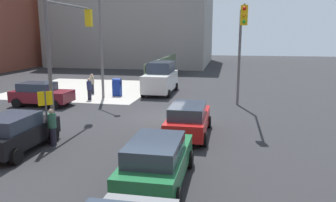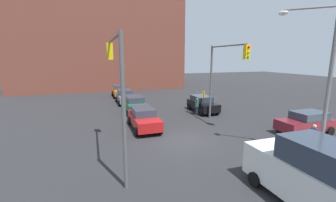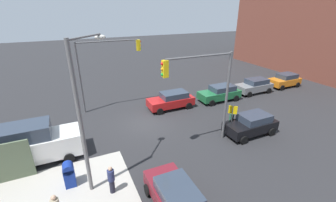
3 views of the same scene
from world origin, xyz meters
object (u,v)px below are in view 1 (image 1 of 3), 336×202
Objects in this scene: smokestack at (23,17)px; traffic_signal_nw_corner at (67,40)px; sedan_black at (15,132)px; pedestrian_waiting at (89,89)px; pedestrian_crossing at (52,126)px; coupe_green at (157,160)px; pedestrian_walking_north at (92,83)px; hatchback_red at (188,119)px; traffic_signal_se_corner at (241,38)px; street_lamp_corner at (103,37)px; sedan_maroon at (41,94)px; mailbox_blue at (117,87)px; van_white_delivery at (161,78)px.

smokestack is 2.35× the size of traffic_signal_nw_corner.
sedan_black is 2.45× the size of pedestrian_waiting.
pedestrian_crossing reaches higher than pedestrian_waiting.
smokestack reaches higher than traffic_signal_nw_corner.
pedestrian_walking_north is (15.57, 9.05, 0.03)m from coupe_green.
smokestack reaches higher than hatchback_red.
traffic_signal_se_corner is 11.80m from pedestrian_waiting.
pedestrian_waiting is at bearing 127.69° from street_lamp_corner.
sedan_maroon is 0.92× the size of hatchback_red.
mailbox_blue is at bearing -41.00° from sedan_maroon.
pedestrian_walking_north reaches higher than coupe_green.
street_lamp_corner is 4.76× the size of pedestrian_crossing.
street_lamp_corner is 1.80× the size of coupe_green.
traffic_signal_nw_corner is 8.00m from pedestrian_waiting.
pedestrian_crossing is at bearing 134.10° from traffic_signal_se_corner.
sedan_black is 2.41× the size of pedestrian_crossing.
pedestrian_crossing is at bearing -167.74° from traffic_signal_nw_corner.
sedan_maroon is 9.63m from van_white_delivery.
smokestack is 2.83× the size of van_white_delivery.
street_lamp_corner is 11.54m from pedestrian_crossing.
smokestack reaches higher than pedestrian_walking_north.
pedestrian_waiting is at bearing -43.92° from sedan_maroon.
pedestrian_waiting is (12.97, 8.15, 0.01)m from coupe_green.
coupe_green reaches higher than mailbox_blue.
traffic_signal_nw_corner reaches higher than mailbox_blue.
mailbox_blue is 13.01m from sedan_black.
sedan_black is (-13.01, -0.07, 0.08)m from mailbox_blue.
sedan_black is at bearing -177.10° from street_lamp_corner.
mailbox_blue is 0.85× the size of pedestrian_crossing.
street_lamp_corner is at bearing 157.15° from mailbox_blue.
pedestrian_crossing is at bearing -170.88° from street_lamp_corner.
coupe_green is at bearing -141.87° from smokestack.
smokestack is 9.11× the size of pedestrian_walking_north.
traffic_signal_nw_corner is 3.93× the size of pedestrian_waiting.
hatchback_red is (-4.97, -10.94, 0.00)m from sedan_maroon.
sedan_black is 0.75× the size of van_white_delivery.
smokestack is 3.43× the size of hatchback_red.
street_lamp_corner reaches higher than sedan_black.
pedestrian_walking_north is at bearing 75.96° from mailbox_blue.
van_white_delivery is 5.76m from pedestrian_walking_north.
pedestrian_crossing is (-3.22, -0.70, -3.73)m from traffic_signal_nw_corner.
traffic_signal_nw_corner reaches higher than hatchback_red.
coupe_green is at bearing 165.48° from traffic_signal_se_corner.
pedestrian_walking_north is (12.60, 3.60, -0.00)m from pedestrian_crossing.
pedestrian_walking_north is (-24.74, -22.60, -6.77)m from smokestack.
street_lamp_corner is at bearing 42.30° from hatchback_red.
smokestack is 47.79m from hatchback_red.
street_lamp_corner is 6.12m from sedan_maroon.
traffic_signal_se_corner is at bearing -14.52° from coupe_green.
traffic_signal_nw_corner is 1.00× the size of traffic_signal_se_corner.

